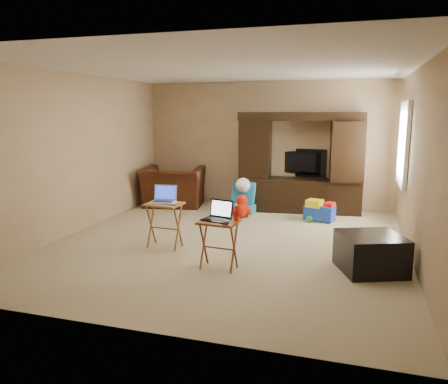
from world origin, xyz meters
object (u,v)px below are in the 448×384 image
(tray_table_left, at_px, (164,225))
(television, at_px, (301,163))
(plush_toy, at_px, (242,206))
(water_bottle, at_px, (236,213))
(ottoman, at_px, (371,253))
(recliner, at_px, (173,187))
(laptop_left, at_px, (163,194))
(push_toy, at_px, (320,210))
(child_rocker, at_px, (241,199))
(laptop_right, at_px, (216,211))
(tray_table_right, at_px, (219,245))
(mouse_left, at_px, (174,203))
(entertainment_center, at_px, (299,162))
(mouse_right, at_px, (226,222))

(tray_table_left, bearing_deg, television, 67.12)
(plush_toy, xyz_separation_m, water_bottle, (0.58, -2.54, 0.48))
(plush_toy, xyz_separation_m, ottoman, (2.17, -2.17, 0.01))
(ottoman, height_order, tray_table_left, tray_table_left)
(recliner, xyz_separation_m, ottoman, (3.78, -2.79, -0.17))
(television, relative_size, water_bottle, 5.22)
(plush_toy, height_order, laptop_left, laptop_left)
(push_toy, height_order, water_bottle, water_bottle)
(child_rocker, relative_size, push_toy, 1.16)
(push_toy, height_order, ottoman, ottoman)
(child_rocker, height_order, push_toy, child_rocker)
(television, distance_m, laptop_right, 3.73)
(recliner, xyz_separation_m, plush_toy, (1.61, -0.62, -0.18))
(television, bearing_deg, tray_table_left, 72.33)
(tray_table_right, relative_size, laptop_right, 1.91)
(laptop_right, distance_m, mouse_left, 0.92)
(entertainment_center, height_order, mouse_right, entertainment_center)
(entertainment_center, distance_m, tray_table_left, 3.32)
(tray_table_right, distance_m, water_bottle, 0.45)
(tray_table_left, bearing_deg, entertainment_center, 65.36)
(child_rocker, xyz_separation_m, tray_table_right, (0.47, -2.87, -0.00))
(push_toy, relative_size, laptop_right, 1.65)
(ottoman, distance_m, water_bottle, 1.69)
(recliner, xyz_separation_m, tray_table_right, (2.00, -3.24, -0.09))
(recliner, relative_size, water_bottle, 6.58)
(laptop_right, bearing_deg, ottoman, 26.87)
(tray_table_left, xyz_separation_m, tray_table_right, (1.00, -0.60, -0.02))
(tray_table_right, height_order, water_bottle, water_bottle)
(tray_table_left, bearing_deg, laptop_left, 138.26)
(entertainment_center, relative_size, laptop_right, 7.39)
(tray_table_left, distance_m, laptop_right, 1.19)
(entertainment_center, relative_size, push_toy, 4.48)
(laptop_right, xyz_separation_m, water_bottle, (0.24, 0.06, -0.03))
(tray_table_right, height_order, mouse_left, mouse_left)
(laptop_right, distance_m, mouse_right, 0.24)
(plush_toy, distance_m, ottoman, 3.07)
(entertainment_center, bearing_deg, child_rocker, -154.75)
(television, height_order, laptop_right, television)
(plush_toy, xyz_separation_m, laptop_left, (-0.64, -1.99, 0.54))
(water_bottle, bearing_deg, ottoman, 12.90)
(push_toy, height_order, mouse_left, mouse_left)
(recliner, distance_m, tray_table_right, 3.80)
(entertainment_center, distance_m, plush_toy, 1.45)
(child_rocker, height_order, mouse_left, mouse_left)
(tray_table_right, bearing_deg, mouse_left, 152.19)
(plush_toy, distance_m, laptop_right, 2.67)
(recliner, height_order, push_toy, recliner)
(plush_toy, distance_m, push_toy, 1.39)
(recliner, xyz_separation_m, laptop_right, (1.96, -3.22, 0.33))
(laptop_right, bearing_deg, television, 95.05)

